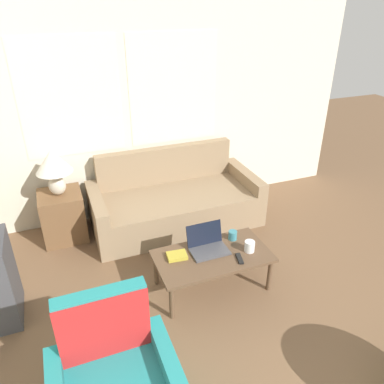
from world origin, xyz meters
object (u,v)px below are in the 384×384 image
(couch, at_px, (174,202))
(coffee_table, at_px, (213,258))
(book_red, at_px, (177,256))
(table_lamp, at_px, (53,165))
(laptop, at_px, (208,245))
(tv_remote, at_px, (240,259))
(cup_navy, at_px, (233,235))
(cup_yellow, at_px, (250,246))

(couch, height_order, coffee_table, couch)
(coffee_table, distance_m, book_red, 0.34)
(table_lamp, bearing_deg, laptop, -46.45)
(tv_remote, bearing_deg, book_red, 155.58)
(table_lamp, distance_m, coffee_table, 1.99)
(laptop, relative_size, tv_remote, 2.29)
(cup_navy, bearing_deg, coffee_table, -150.63)
(coffee_table, bearing_deg, book_red, 164.90)
(table_lamp, xyz_separation_m, coffee_table, (1.26, -1.42, -0.59))
(cup_yellow, height_order, book_red, cup_yellow)
(cup_yellow, bearing_deg, table_lamp, 137.34)
(table_lamp, xyz_separation_m, laptop, (1.25, -1.32, -0.50))
(couch, distance_m, table_lamp, 1.49)
(cup_navy, xyz_separation_m, book_red, (-0.62, -0.08, -0.03))
(book_red, height_order, tv_remote, book_red)
(coffee_table, relative_size, cup_navy, 11.77)
(table_lamp, height_order, coffee_table, table_lamp)
(cup_yellow, bearing_deg, tv_remote, -150.97)
(cup_navy, bearing_deg, laptop, -167.77)
(coffee_table, xyz_separation_m, book_red, (-0.33, 0.09, 0.06))
(couch, relative_size, tv_remote, 12.98)
(coffee_table, bearing_deg, table_lamp, 131.72)
(table_lamp, distance_m, cup_yellow, 2.25)
(laptop, distance_m, cup_yellow, 0.40)
(coffee_table, distance_m, cup_yellow, 0.37)
(laptop, xyz_separation_m, book_red, (-0.32, -0.01, -0.04))
(coffee_table, height_order, laptop, laptop)
(table_lamp, height_order, tv_remote, table_lamp)
(table_lamp, relative_size, tv_remote, 3.40)
(couch, bearing_deg, book_red, -107.68)
(table_lamp, height_order, cup_yellow, table_lamp)
(coffee_table, relative_size, tv_remote, 6.99)
(table_lamp, relative_size, coffee_table, 0.49)
(couch, relative_size, cup_yellow, 18.77)
(cup_navy, bearing_deg, cup_yellow, -75.57)
(cup_yellow, xyz_separation_m, tv_remote, (-0.15, -0.08, -0.04))
(cup_yellow, relative_size, book_red, 0.55)
(couch, distance_m, cup_yellow, 1.40)
(couch, height_order, tv_remote, couch)
(laptop, height_order, tv_remote, laptop)
(cup_yellow, xyz_separation_m, book_red, (-0.68, 0.16, -0.04))
(couch, distance_m, book_red, 1.27)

